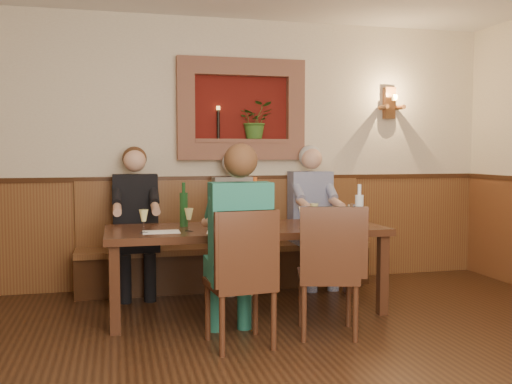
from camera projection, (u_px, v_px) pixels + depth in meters
room_shell at (322, 62)px, 3.09m from camera, size 6.04×6.04×2.82m
wainscoting at (320, 298)px, 3.19m from camera, size 6.02×6.02×1.15m
wall_niche at (245, 114)px, 6.01m from camera, size 1.36×0.30×1.06m
wall_sconce at (390, 104)px, 6.38m from camera, size 0.25×0.20×0.35m
dining_table at (246, 235)px, 4.97m from camera, size 2.40×0.90×0.75m
bench at (226, 256)px, 5.91m from camera, size 3.00×0.45×1.11m
chair_near_left at (241, 306)px, 4.11m from camera, size 0.49×0.49×1.00m
chair_near_right at (327, 297)px, 4.36m from camera, size 0.54×0.54×1.00m
person_bench_left at (136, 234)px, 5.57m from camera, size 0.43×0.53×1.46m
person_bench_mid at (235, 233)px, 5.81m from camera, size 0.41×0.50×1.40m
person_bench_right at (313, 227)px, 6.00m from camera, size 0.44×0.54×1.48m
person_chair_front at (238, 261)px, 4.17m from camera, size 0.44×0.53×1.46m
spittoon_bucket at (245, 212)px, 4.91m from camera, size 0.28×0.28×0.27m
wine_bottle_green_a at (255, 206)px, 4.91m from camera, size 0.09×0.09×0.44m
wine_bottle_green_b at (184, 208)px, 4.98m from camera, size 0.08×0.08×0.39m
water_bottle at (359, 211)px, 4.80m from camera, size 0.08×0.08×0.38m
tasting_sheet_a at (161, 232)px, 4.64m from camera, size 0.30×0.22×0.00m
tasting_sheet_b at (250, 230)px, 4.75m from camera, size 0.35×0.30×0.00m
tasting_sheet_c at (343, 225)px, 5.07m from camera, size 0.32×0.28×0.00m
tasting_sheet_d at (225, 232)px, 4.64m from camera, size 0.32×0.26×0.00m
wine_glass_0 at (144, 221)px, 4.57m from camera, size 0.08×0.08×0.19m
wine_glass_1 at (303, 218)px, 4.84m from camera, size 0.08×0.08×0.19m
wine_glass_2 at (314, 214)px, 5.13m from camera, size 0.08×0.08×0.19m
wine_glass_3 at (352, 215)px, 5.07m from camera, size 0.08×0.08×0.19m
wine_glass_4 at (237, 218)px, 4.81m from camera, size 0.08×0.08×0.19m
wine_glass_5 at (261, 215)px, 5.07m from camera, size 0.08×0.08×0.19m
wine_glass_6 at (189, 220)px, 4.68m from camera, size 0.08×0.08×0.19m
wine_glass_7 at (213, 215)px, 5.05m from camera, size 0.08×0.08×0.19m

